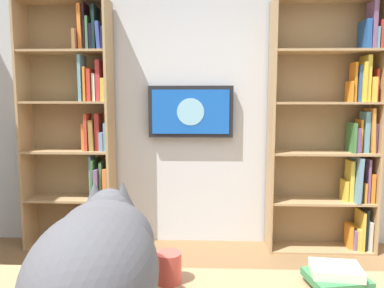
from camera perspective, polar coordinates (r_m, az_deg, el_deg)
wall_back at (r=3.40m, az=0.39°, el=7.09°), size 4.52×0.06×2.70m
bookshelf_left at (r=3.44m, az=21.40°, el=1.70°), size 0.92×0.28×2.19m
bookshelf_right at (r=3.44m, az=-17.15°, el=2.11°), size 0.79×0.28×2.20m
wall_mounted_tv at (r=3.32m, az=-0.20°, el=5.05°), size 0.76×0.07×0.46m
cat at (r=0.97m, az=-14.57°, el=-17.67°), size 0.31×0.57×0.35m
coffee_mug at (r=1.21m, az=-3.64°, el=-18.62°), size 0.08×0.08×0.10m
desk_book_stack at (r=1.26m, az=21.59°, el=-18.70°), size 0.19×0.16×0.07m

